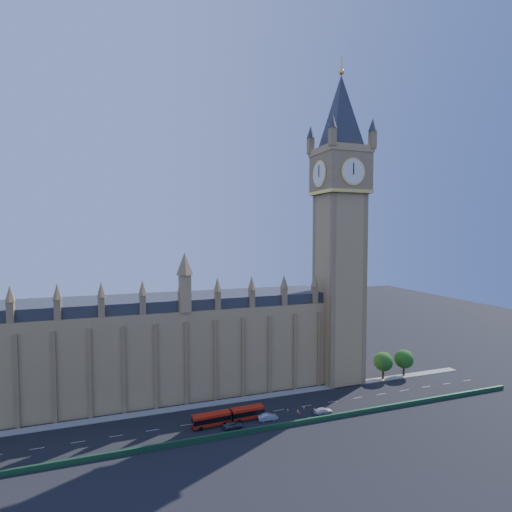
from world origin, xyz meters
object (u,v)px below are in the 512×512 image
object	(u,v)px
car_silver	(268,417)
car_white	(323,411)
car_grey	(233,425)
red_bus	(229,416)

from	to	relation	value
car_silver	car_white	bearing A→B (deg)	-92.92
car_grey	car_white	world-z (taller)	car_grey
red_bus	car_white	bearing A→B (deg)	-10.43
car_grey	car_white	distance (m)	24.06
car_grey	car_white	bearing A→B (deg)	-93.01
car_silver	car_white	xyz separation A→B (m)	(14.66, -1.21, -0.09)
red_bus	car_white	world-z (taller)	red_bus
red_bus	car_grey	size ratio (longest dim) A/B	3.88
car_white	car_silver	bearing A→B (deg)	84.38
car_silver	car_white	world-z (taller)	car_silver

